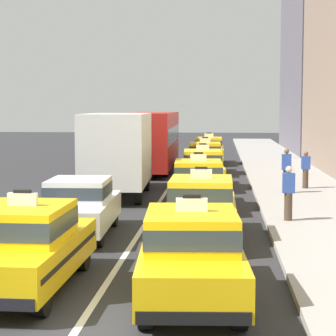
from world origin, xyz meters
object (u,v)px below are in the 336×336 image
object	(u,v)px
taxi_left_nearest	(25,245)
sedan_left_second	(79,205)
bus_left_fourth	(152,138)
pedestrian_by_storefront	(288,193)
taxi_right_third	(198,183)
taxi_right_fourth	(203,168)
pedestrian_near_crosswalk	(286,170)
box_truck_left_third	(119,151)
taxi_right_second	(201,207)
taxi_right_nearest	(191,253)
taxi_right_sixth	(209,150)
pedestrian_mid_block	(306,170)
taxi_right_fifth	(205,157)

from	to	relation	value
taxi_left_nearest	sedan_left_second	xyz separation A→B (m)	(-0.11, 5.21, -0.03)
bus_left_fourth	pedestrian_by_storefront	size ratio (longest dim) A/B	6.91
taxi_right_third	taxi_right_fourth	world-z (taller)	same
taxi_right_fourth	pedestrian_near_crosswalk	world-z (taller)	taxi_right_fourth
box_truck_left_third	taxi_right_second	distance (m)	9.05
taxi_right_nearest	pedestrian_by_storefront	xyz separation A→B (m)	(2.53, 7.69, 0.10)
taxi_right_sixth	box_truck_left_third	bearing A→B (deg)	-102.63
pedestrian_near_crosswalk	pedestrian_mid_block	size ratio (longest dim) A/B	1.13
taxi_left_nearest	taxi_right_third	world-z (taller)	same
sedan_left_second	taxi_right_fifth	bearing A→B (deg)	79.81
taxi_right_third	taxi_right_fifth	bearing A→B (deg)	90.23
bus_left_fourth	taxi_right_sixth	world-z (taller)	bus_left_fourth
taxi_right_fourth	pedestrian_mid_block	bearing A→B (deg)	-11.91
taxi_right_nearest	taxi_right_fourth	bearing A→B (deg)	90.92
taxi_left_nearest	taxi_right_sixth	xyz separation A→B (m)	(2.99, 27.85, 0.00)
taxi_left_nearest	box_truck_left_third	size ratio (longest dim) A/B	0.65
taxi_left_nearest	box_truck_left_third	bearing A→B (deg)	91.24
bus_left_fourth	taxi_right_fifth	size ratio (longest dim) A/B	2.45
taxi_right_third	taxi_right_fifth	size ratio (longest dim) A/B	1.01
taxi_right_second	pedestrian_mid_block	bearing A→B (deg)	68.18
taxi_right_second	pedestrian_mid_block	size ratio (longest dim) A/B	2.95
box_truck_left_third	bus_left_fourth	xyz separation A→B (m)	(0.14, 10.60, 0.04)
taxi_right_fifth	box_truck_left_third	bearing A→B (deg)	-110.04
pedestrian_by_storefront	bus_left_fourth	bearing A→B (deg)	109.54
sedan_left_second	pedestrian_by_storefront	xyz separation A→B (m)	(5.85, 2.05, 0.13)
sedan_left_second	taxi_right_second	xyz separation A→B (m)	(3.32, -0.28, 0.03)
box_truck_left_third	taxi_right_second	size ratio (longest dim) A/B	1.54
bus_left_fourth	pedestrian_near_crosswalk	xyz separation A→B (m)	(6.44, -10.36, -0.78)
taxi_right_fifth	pedestrian_mid_block	xyz separation A→B (m)	(4.35, -6.93, 0.05)
taxi_right_fourth	sedan_left_second	bearing A→B (deg)	-105.88
taxi_left_nearest	pedestrian_mid_block	size ratio (longest dim) A/B	2.96
box_truck_left_third	pedestrian_near_crosswalk	bearing A→B (deg)	2.12
taxi_left_nearest	pedestrian_mid_block	bearing A→B (deg)	64.24
taxi_right_sixth	sedan_left_second	bearing A→B (deg)	-97.81
taxi_right_third	pedestrian_near_crosswalk	size ratio (longest dim) A/B	2.66
sedan_left_second	taxi_right_sixth	bearing A→B (deg)	82.19
taxi_right_nearest	taxi_right_sixth	bearing A→B (deg)	90.42
sedan_left_second	bus_left_fourth	size ratio (longest dim) A/B	0.39
taxi_right_third	pedestrian_mid_block	world-z (taller)	taxi_right_third
box_truck_left_third	pedestrian_mid_block	size ratio (longest dim) A/B	4.56
taxi_right_nearest	taxi_right_third	size ratio (longest dim) A/B	1.01
taxi_right_fourth	taxi_right_fifth	size ratio (longest dim) A/B	1.01
taxi_right_sixth	pedestrian_near_crosswalk	distance (m)	14.75
bus_left_fourth	taxi_right_fifth	distance (m)	3.70
taxi_right_fourth	bus_left_fourth	bearing A→B (deg)	111.31
taxi_right_third	pedestrian_near_crosswalk	world-z (taller)	taxi_right_third
pedestrian_near_crosswalk	pedestrian_by_storefront	bearing A→B (deg)	-95.19
sedan_left_second	taxi_right_fourth	distance (m)	11.14
taxi_right_third	taxi_right_fifth	distance (m)	11.57
sedan_left_second	taxi_right_sixth	size ratio (longest dim) A/B	0.95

